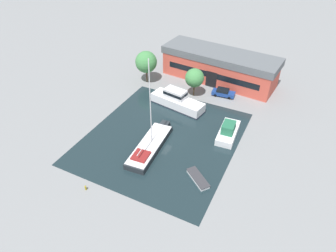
{
  "coord_description": "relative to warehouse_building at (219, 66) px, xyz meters",
  "views": [
    {
      "loc": [
        18.05,
        -34.17,
        31.5
      ],
      "look_at": [
        0.0,
        1.99,
        1.0
      ],
      "focal_mm": 32.0,
      "sensor_mm": 36.0,
      "label": 1
    }
  ],
  "objects": [
    {
      "name": "small_dinghy",
      "position": [
        7.18,
        -29.59,
        -2.96
      ],
      "size": [
        4.28,
        3.79,
        0.55
      ],
      "rotation": [
        0.0,
        0.0,
        4.05
      ],
      "color": "white",
      "rests_on": "water_canal"
    },
    {
      "name": "sailboat_moored",
      "position": [
        -2.14,
        -26.7,
        -2.63
      ],
      "size": [
        4.13,
        12.63,
        14.99
      ],
      "rotation": [
        0.0,
        0.0,
        0.08
      ],
      "color": "#23282D",
      "rests_on": "water_canal"
    },
    {
      "name": "quay_tree_by_water",
      "position": [
        -13.53,
        -7.78,
        1.34
      ],
      "size": [
        4.55,
        4.55,
        6.86
      ],
      "color": "brown",
      "rests_on": "ground"
    },
    {
      "name": "water_canal",
      "position": [
        -1.64,
        -23.35,
        -3.24
      ],
      "size": [
        23.6,
        26.54,
        0.01
      ],
      "primitive_type": "cube",
      "color": "#19282D",
      "rests_on": "ground"
    },
    {
      "name": "cabin_boat",
      "position": [
        7.91,
        -18.16,
        -2.28
      ],
      "size": [
        3.21,
        6.91,
        2.71
      ],
      "rotation": [
        0.0,
        0.0,
        0.07
      ],
      "color": "white",
      "rests_on": "water_canal"
    },
    {
      "name": "ground_plane",
      "position": [
        -1.64,
        -23.35,
        -3.24
      ],
      "size": [
        440.0,
        440.0,
        0.0
      ],
      "primitive_type": "plane",
      "color": "gray"
    },
    {
      "name": "warehouse_building",
      "position": [
        0.0,
        0.0,
        0.0
      ],
      "size": [
        25.22,
        10.09,
        6.41
      ],
      "rotation": [
        0.0,
        0.0,
        -0.09
      ],
      "color": "#C64C3D",
      "rests_on": "ground"
    },
    {
      "name": "motor_cruiser",
      "position": [
        -3.48,
        -13.89,
        -1.94
      ],
      "size": [
        10.99,
        4.9,
        3.55
      ],
      "rotation": [
        0.0,
        0.0,
        1.4
      ],
      "color": "white",
      "rests_on": "water_canal"
    },
    {
      "name": "mooring_bollard",
      "position": [
        -5.8,
        -38.07,
        -2.84
      ],
      "size": [
        0.26,
        0.26,
        0.75
      ],
      "color": "olive",
      "rests_on": "ground"
    },
    {
      "name": "quay_tree_near_building",
      "position": [
        -2.21,
        -8.65,
        0.71
      ],
      "size": [
        3.71,
        3.71,
        5.82
      ],
      "color": "brown",
      "rests_on": "ground"
    },
    {
      "name": "parked_car",
      "position": [
        3.16,
        -6.15,
        -2.45
      ],
      "size": [
        4.65,
        2.26,
        1.54
      ],
      "rotation": [
        0.0,
        0.0,
        4.8
      ],
      "color": "navy",
      "rests_on": "ground"
    }
  ]
}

